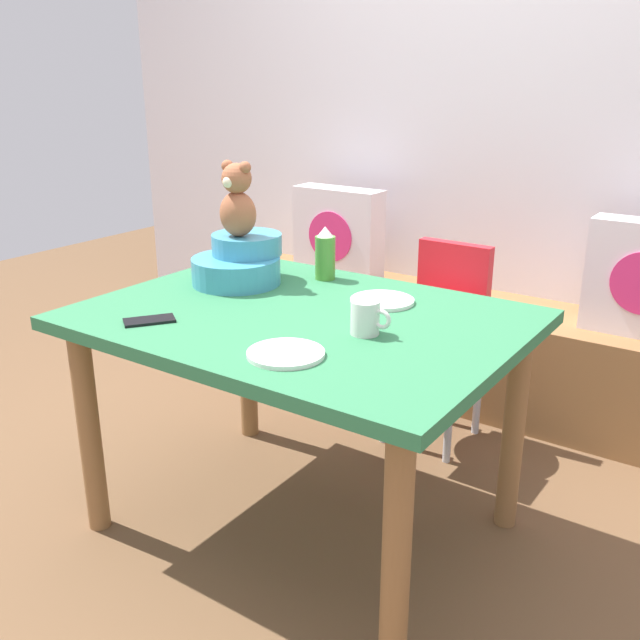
{
  "coord_description": "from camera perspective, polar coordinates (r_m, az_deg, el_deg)",
  "views": [
    {
      "loc": [
        1.18,
        -1.63,
        1.43
      ],
      "look_at": [
        0.0,
        0.1,
        0.69
      ],
      "focal_mm": 39.98,
      "sensor_mm": 36.0,
      "label": 1
    }
  ],
  "objects": [
    {
      "name": "dinner_plate_far",
      "position": [
        1.81,
        -2.76,
        -2.7
      ],
      "size": [
        0.2,
        0.2,
        0.01
      ],
      "primitive_type": "cylinder",
      "color": "white",
      "rests_on": "dining_table"
    },
    {
      "name": "highchair",
      "position": [
        2.81,
        9.4,
        0.29
      ],
      "size": [
        0.34,
        0.45,
        0.79
      ],
      "color": "red",
      "rests_on": "ground_plane"
    },
    {
      "name": "dinner_plate_near",
      "position": [
        2.23,
        5.0,
        1.55
      ],
      "size": [
        0.2,
        0.2,
        0.01
      ],
      "primitive_type": "cylinder",
      "color": "white",
      "rests_on": "dining_table"
    },
    {
      "name": "infant_seat_teal",
      "position": [
        2.44,
        -6.44,
        4.66
      ],
      "size": [
        0.3,
        0.33,
        0.16
      ],
      "color": "teal",
      "rests_on": "dining_table"
    },
    {
      "name": "ground_plane",
      "position": [
        2.47,
        -1.37,
        -15.97
      ],
      "size": [
        8.0,
        8.0,
        0.0
      ],
      "primitive_type": "plane",
      "color": "brown"
    },
    {
      "name": "window_bench",
      "position": [
        3.31,
        11.11,
        -2.18
      ],
      "size": [
        2.6,
        0.44,
        0.46
      ],
      "primitive_type": "cube",
      "color": "olive",
      "rests_on": "ground_plane"
    },
    {
      "name": "teddy_bear",
      "position": [
        2.4,
        -6.63,
        9.43
      ],
      "size": [
        0.13,
        0.12,
        0.25
      ],
      "color": "#A15B3C",
      "rests_on": "infant_seat_teal"
    },
    {
      "name": "cell_phone",
      "position": [
        2.11,
        -13.5,
        -0.03
      ],
      "size": [
        0.14,
        0.16,
        0.01
      ],
      "primitive_type": "cube",
      "rotation": [
        0.0,
        0.0,
        2.52
      ],
      "color": "black",
      "rests_on": "dining_table"
    },
    {
      "name": "back_wall",
      "position": [
        3.34,
        14.29,
        16.64
      ],
      "size": [
        4.4,
        0.1,
        2.6
      ],
      "primitive_type": "cube",
      "color": "silver",
      "rests_on": "ground_plane"
    },
    {
      "name": "coffee_mug",
      "position": [
        1.95,
        3.7,
        0.19
      ],
      "size": [
        0.12,
        0.08,
        0.09
      ],
      "color": "silver",
      "rests_on": "dining_table"
    },
    {
      "name": "pillow_floral_left",
      "position": [
        3.46,
        1.47,
        6.9
      ],
      "size": [
        0.44,
        0.15,
        0.44
      ],
      "color": "silver",
      "rests_on": "window_bench"
    },
    {
      "name": "ketchup_bottle",
      "position": [
        2.46,
        0.42,
        5.27
      ],
      "size": [
        0.07,
        0.07,
        0.18
      ],
      "color": "#4C8C33",
      "rests_on": "dining_table"
    },
    {
      "name": "dining_table",
      "position": [
        2.16,
        -1.5,
        -2.0
      ],
      "size": [
        1.28,
        0.95,
        0.74
      ],
      "color": "#2D7247",
      "rests_on": "ground_plane"
    }
  ]
}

